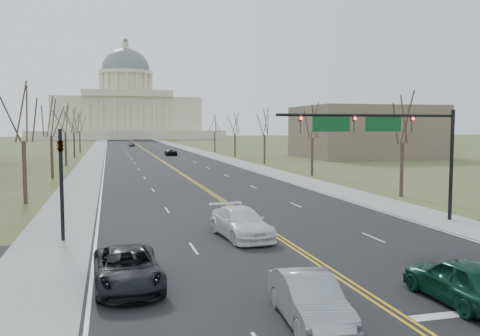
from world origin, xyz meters
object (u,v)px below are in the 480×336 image
signal_left (61,172)px  car_sb_inner_second (241,223)px  car_nb_inner_lead (461,280)px  car_sb_inner_lead (309,299)px  car_far_nb (171,152)px  car_far_sb (132,144)px  car_sb_outer_lead (128,268)px  signal_mast (382,132)px

signal_left → car_sb_inner_second: (9.44, -1.66, -2.89)m
car_nb_inner_lead → car_sb_inner_second: 12.90m
signal_left → car_sb_inner_lead: (8.43, -13.97, -2.94)m
signal_left → car_far_nb: 79.01m
car_sb_inner_lead → car_far_nb: 91.73m
signal_left → car_far_sb: 127.55m
car_sb_inner_second → car_far_nb: size_ratio=1.16×
car_sb_outer_lead → signal_left: bearing=106.6°
car_sb_inner_lead → car_sb_inner_second: car_sb_inner_second is taller
car_nb_inner_lead → car_far_nb: bearing=-91.3°
car_sb_inner_second → car_sb_outer_lead: bearing=-137.5°
signal_left → car_far_sb: signal_left is taller
car_sb_inner_lead → car_far_sb: car_sb_inner_lead is taller
car_nb_inner_lead → car_far_nb: car_nb_inner_lead is taller
signal_left → car_sb_inner_second: 10.01m
signal_mast → car_far_nb: signal_mast is taller
car_sb_inner_second → signal_mast: bearing=3.5°
signal_mast → car_nb_inner_lead: size_ratio=2.53×
signal_mast → car_sb_outer_lead: bearing=-150.6°
car_nb_inner_lead → car_sb_inner_lead: size_ratio=1.04×
car_sb_outer_lead → car_far_sb: size_ratio=1.24×
car_nb_inner_lead → car_far_sb: size_ratio=1.12×
signal_mast → car_sb_inner_second: bearing=-170.1°
car_far_sb → signal_left: bearing=-93.0°
car_sb_inner_second → car_far_sb: size_ratio=1.32×
signal_mast → car_sb_inner_second: 10.84m
car_far_sb → car_nb_inner_lead: bearing=-86.8°
car_sb_outer_lead → car_far_nb: car_sb_outer_lead is taller
signal_mast → car_far_nb: bearing=93.0°
car_sb_inner_second → car_far_nb: bearing=79.7°
signal_left → car_far_nb: size_ratio=1.24×
car_sb_outer_lead → car_sb_inner_second: 9.68m
signal_left → car_far_sb: size_ratio=1.41×
car_nb_inner_lead → car_sb_inner_second: size_ratio=0.85×
car_nb_inner_lead → car_sb_inner_lead: car_nb_inner_lead is taller
car_sb_inner_lead → car_far_nb: car_sb_inner_lead is taller
signal_mast → car_sb_inner_second: signal_mast is taller
signal_mast → car_sb_outer_lead: 18.90m
car_sb_outer_lead → car_far_sb: (6.07, 136.14, -0.01)m
car_far_sb → car_sb_inner_second: bearing=-88.7°
car_far_nb → car_far_sb: size_ratio=1.13×
car_nb_inner_lead → car_far_sb: car_nb_inner_lead is taller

